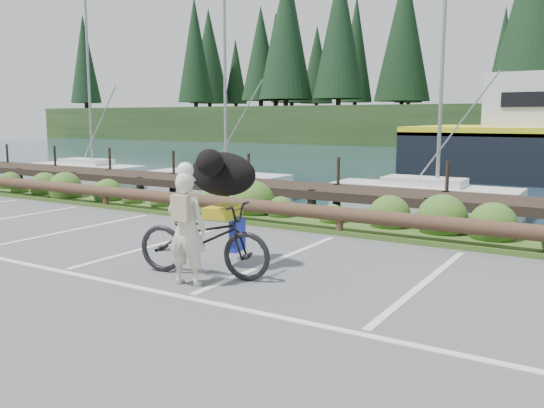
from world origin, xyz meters
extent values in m
plane|color=#4F4F51|center=(0.00, 0.00, 0.00)|extent=(72.00, 72.00, 0.00)
cube|color=#3D5B21|center=(0.00, 5.30, 0.05)|extent=(34.00, 1.60, 0.10)
imported|color=black|center=(-0.48, 0.62, 0.59)|extent=(2.34, 1.19, 1.17)
imported|color=beige|center=(-0.38, 0.11, 0.84)|extent=(0.68, 0.51, 1.68)
ellipsoid|color=black|center=(-0.61, 1.32, 1.53)|extent=(0.84, 1.35, 0.72)
camera|label=1|loc=(5.01, -6.28, 2.46)|focal=38.00mm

